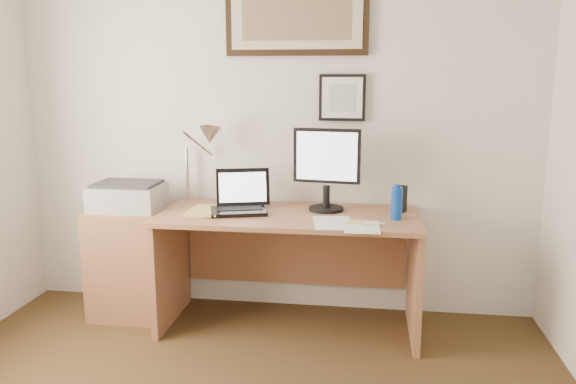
% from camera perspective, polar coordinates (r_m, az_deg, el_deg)
% --- Properties ---
extents(wall_back, '(3.50, 0.02, 2.50)m').
position_cam_1_polar(wall_back, '(3.78, -1.39, 6.58)').
color(wall_back, silver).
rests_on(wall_back, ground).
extents(side_cabinet, '(0.50, 0.40, 0.73)m').
position_cam_1_polar(side_cabinet, '(3.92, -15.61, -6.92)').
color(side_cabinet, '#925C3D').
rests_on(side_cabinet, floor).
extents(water_bottle, '(0.07, 0.07, 0.19)m').
position_cam_1_polar(water_bottle, '(3.38, 10.98, -1.16)').
color(water_bottle, '#0C3CA5').
rests_on(water_bottle, desk).
extents(bottle_cap, '(0.03, 0.03, 0.02)m').
position_cam_1_polar(bottle_cap, '(3.36, 11.05, 0.61)').
color(bottle_cap, '#0C3CA5').
rests_on(bottle_cap, water_bottle).
extents(speaker, '(0.09, 0.08, 0.16)m').
position_cam_1_polar(speaker, '(3.58, 11.33, -0.67)').
color(speaker, black).
rests_on(speaker, desk).
extents(paper_sheet_a, '(0.27, 0.35, 0.00)m').
position_cam_1_polar(paper_sheet_a, '(3.27, 4.58, -3.13)').
color(paper_sheet_a, white).
rests_on(paper_sheet_a, desk).
extents(paper_sheet_b, '(0.21, 0.29, 0.00)m').
position_cam_1_polar(paper_sheet_b, '(3.19, 7.50, -3.54)').
color(paper_sheet_b, white).
rests_on(paper_sheet_b, desk).
extents(sticky_pad, '(0.09, 0.09, 0.01)m').
position_cam_1_polar(sticky_pad, '(3.27, 6.71, -3.06)').
color(sticky_pad, '#D7BE65').
rests_on(sticky_pad, desk).
extents(marker_pen, '(0.14, 0.06, 0.02)m').
position_cam_1_polar(marker_pen, '(3.23, 8.61, -3.26)').
color(marker_pen, white).
rests_on(marker_pen, desk).
extents(book, '(0.21, 0.28, 0.02)m').
position_cam_1_polar(book, '(3.57, -9.92, -1.86)').
color(book, '#D3B863').
rests_on(book, desk).
extents(desk, '(1.60, 0.70, 0.75)m').
position_cam_1_polar(desk, '(3.62, 0.29, -5.52)').
color(desk, '#925C3D').
rests_on(desk, floor).
extents(laptop, '(0.39, 0.38, 0.26)m').
position_cam_1_polar(laptop, '(3.54, -4.88, -1.06)').
color(laptop, black).
rests_on(laptop, desk).
extents(lcd_monitor, '(0.42, 0.22, 0.52)m').
position_cam_1_polar(lcd_monitor, '(3.51, 3.95, 2.72)').
color(lcd_monitor, black).
rests_on(lcd_monitor, desk).
extents(printer, '(0.44, 0.34, 0.18)m').
position_cam_1_polar(printer, '(3.81, -15.96, -0.39)').
color(printer, '#A8A8AA').
rests_on(printer, side_cabinet).
extents(desk_lamp, '(0.29, 0.27, 0.53)m').
position_cam_1_polar(desk_lamp, '(3.69, -8.16, 5.37)').
color(desk_lamp, silver).
rests_on(desk_lamp, desk).
extents(picture_large, '(0.92, 0.04, 0.47)m').
position_cam_1_polar(picture_large, '(3.73, 0.86, 17.27)').
color(picture_large, black).
rests_on(picture_large, wall_back).
extents(picture_small, '(0.30, 0.03, 0.30)m').
position_cam_1_polar(picture_small, '(3.69, 5.53, 9.52)').
color(picture_small, black).
rests_on(picture_small, wall_back).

